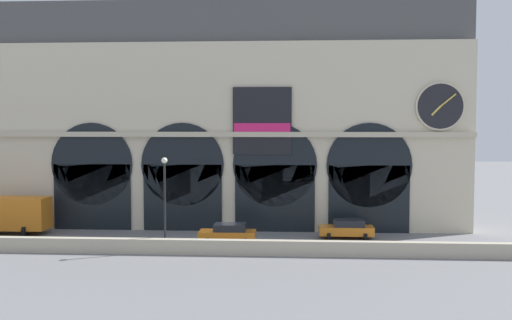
% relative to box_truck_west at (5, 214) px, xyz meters
% --- Properties ---
extents(ground_plane, '(200.00, 200.00, 0.00)m').
position_rel_box_truck_west_xyz_m(ground_plane, '(18.77, -2.48, -1.70)').
color(ground_plane, slate).
extents(quay_parapet_wall, '(90.00, 0.70, 1.08)m').
position_rel_box_truck_west_xyz_m(quay_parapet_wall, '(18.77, -6.72, -1.16)').
color(quay_parapet_wall, '#B2A891').
rests_on(quay_parapet_wall, ground).
extents(station_building, '(41.78, 4.52, 20.10)m').
position_rel_box_truck_west_xyz_m(station_building, '(18.79, 4.57, 8.01)').
color(station_building, beige).
rests_on(station_building, ground).
extents(box_truck_west, '(7.50, 2.91, 3.12)m').
position_rel_box_truck_west_xyz_m(box_truck_west, '(0.00, 0.00, 0.00)').
color(box_truck_west, orange).
rests_on(box_truck_west, ground).
extents(car_center, '(4.40, 2.22, 1.55)m').
position_rel_box_truck_west_xyz_m(car_center, '(19.31, -2.79, -0.90)').
color(car_center, orange).
rests_on(car_center, ground).
extents(car_mideast, '(4.40, 2.22, 1.55)m').
position_rel_box_truck_west_xyz_m(car_mideast, '(28.74, -0.17, -0.90)').
color(car_mideast, orange).
rests_on(car_mideast, ground).
extents(street_lamp_quayside, '(0.44, 0.44, 6.90)m').
position_rel_box_truck_west_xyz_m(street_lamp_quayside, '(15.02, -5.92, 2.71)').
color(street_lamp_quayside, black).
rests_on(street_lamp_quayside, ground).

